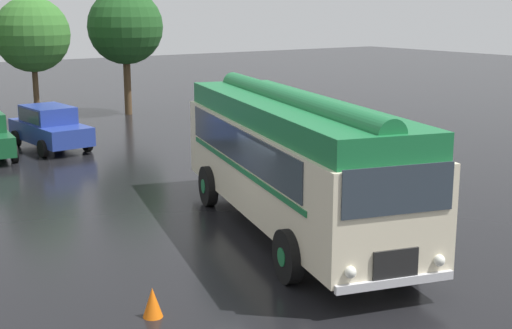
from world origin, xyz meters
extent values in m
plane|color=black|center=(0.00, 0.00, 0.00)|extent=(120.00, 120.00, 0.00)
cube|color=beige|center=(0.70, 0.66, 1.60)|extent=(5.11, 10.30, 2.10)
cube|color=#196B38|center=(0.70, 0.66, 2.93)|extent=(4.86, 10.06, 0.56)
cylinder|color=#196B38|center=(0.70, 0.66, 3.19)|extent=(3.14, 9.31, 0.60)
cube|color=#2D3842|center=(2.00, 0.60, 2.17)|extent=(2.19, 7.71, 0.84)
cube|color=#2D3842|center=(-0.43, 1.29, 2.17)|extent=(2.19, 7.71, 0.84)
cube|color=#196B38|center=(1.97, 0.51, 1.63)|extent=(2.24, 7.90, 0.12)
cube|color=#196B38|center=(-0.46, 1.19, 1.63)|extent=(2.24, 7.90, 0.12)
cube|color=#2D3842|center=(-0.65, -4.17, 2.27)|extent=(2.13, 0.63, 0.88)
cube|color=black|center=(-0.65, -4.18, 0.90)|extent=(0.88, 0.30, 0.56)
cube|color=silver|center=(-0.66, -4.20, 0.57)|extent=(2.31, 0.74, 0.16)
sphere|color=white|center=(0.21, -4.43, 0.87)|extent=(0.22, 0.22, 0.22)
sphere|color=white|center=(-1.52, -3.94, 0.87)|extent=(0.22, 0.22, 0.22)
cylinder|color=black|center=(1.12, -2.68, 0.55)|extent=(0.57, 1.13, 1.10)
cylinder|color=#196B38|center=(1.12, -2.68, 0.55)|extent=(0.41, 0.46, 0.39)
cylinder|color=black|center=(-1.38, -1.98, 0.55)|extent=(0.57, 1.13, 1.10)
cylinder|color=#196B38|center=(-1.38, -1.98, 0.55)|extent=(0.41, 0.46, 0.39)
cylinder|color=black|center=(2.74, 3.10, 0.55)|extent=(0.57, 1.13, 1.10)
cylinder|color=#196B38|center=(2.74, 3.10, 0.55)|extent=(0.41, 0.46, 0.39)
cylinder|color=black|center=(0.24, 3.80, 0.55)|extent=(0.57, 1.13, 1.10)
cylinder|color=#196B38|center=(0.24, 3.80, 0.55)|extent=(0.41, 0.46, 0.39)
cube|color=#2D3842|center=(-2.50, 13.93, 1.34)|extent=(0.24, 1.92, 0.50)
cylinder|color=black|center=(-2.54, 12.48, 0.32)|extent=(0.27, 0.66, 0.64)
cylinder|color=black|center=(-2.25, 15.06, 0.32)|extent=(0.27, 0.66, 0.64)
cube|color=navy|center=(-0.64, 14.14, 0.67)|extent=(2.02, 4.32, 0.70)
cube|color=navy|center=(-0.66, 14.29, 1.34)|extent=(1.66, 2.29, 0.64)
cube|color=#2D3842|center=(0.10, 14.35, 1.34)|extent=(0.17, 1.93, 0.50)
cube|color=#2D3842|center=(-1.41, 14.23, 1.34)|extent=(0.17, 1.93, 0.50)
cylinder|color=black|center=(0.33, 12.91, 0.32)|extent=(0.25, 0.65, 0.64)
cylinder|color=black|center=(-1.42, 12.78, 0.32)|extent=(0.25, 0.65, 0.64)
cylinder|color=black|center=(0.13, 15.51, 0.32)|extent=(0.25, 0.65, 0.64)
cylinder|color=black|center=(-1.62, 15.37, 0.32)|extent=(0.25, 0.65, 0.64)
cylinder|color=#4C3823|center=(0.62, 19.58, 1.46)|extent=(0.26, 0.26, 2.92)
sphere|color=#336B28|center=(0.62, 19.58, 4.17)|extent=(3.35, 3.35, 3.35)
sphere|color=#336B28|center=(0.91, 19.77, 4.42)|extent=(1.95, 1.95, 1.95)
cylinder|color=#4C3823|center=(5.68, 20.78, 1.50)|extent=(0.36, 0.36, 3.01)
sphere|color=#1E4C1E|center=(5.68, 20.78, 4.42)|extent=(3.76, 3.76, 3.76)
sphere|color=#1E4C1E|center=(5.38, 20.95, 4.25)|extent=(2.71, 2.71, 2.71)
cone|color=orange|center=(-4.34, -1.90, 0.28)|extent=(0.36, 0.36, 0.55)
camera|label=1|loc=(-9.56, -12.64, 5.41)|focal=50.00mm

